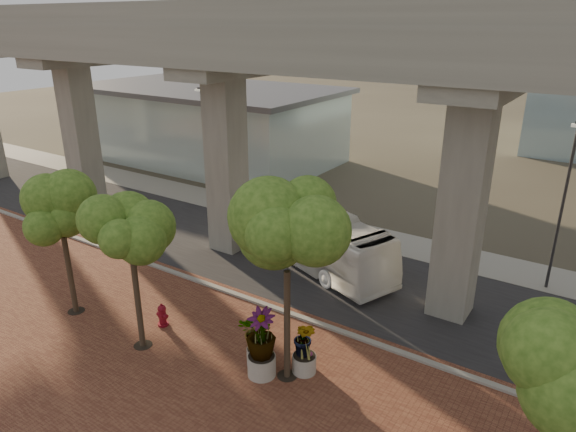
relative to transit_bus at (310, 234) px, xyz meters
The scene contains 18 objects.
ground 3.64m from the transit_bus, 62.60° to the right, with size 160.00×160.00×0.00m, color #393429.
brick_plaza 11.15m from the transit_bus, 82.05° to the right, with size 70.00×13.00×0.06m, color brown.
asphalt_road 2.31m from the transit_bus, 31.90° to the right, with size 90.00×8.00×0.04m, color black.
curb_strip 5.37m from the transit_bus, 72.83° to the right, with size 70.00×0.25×0.16m, color gray.
far_sidewalk 5.01m from the transit_bus, 71.40° to the left, with size 90.00×3.00×0.06m, color gray.
transit_viaduct 6.09m from the transit_bus, 31.90° to the right, with size 72.00×5.60×12.40m.
station_pavilion 22.68m from the transit_bus, 144.76° to the left, with size 23.00×13.00×6.30m.
transit_bus is the anchor object (origin of this frame).
fire_hydrant 8.69m from the transit_bus, 101.85° to the right, with size 0.48×0.44×0.97m.
planter_front 8.86m from the transit_bus, 70.51° to the right, with size 1.87×1.87×2.05m.
planter_right 9.39m from the transit_bus, 68.82° to the right, with size 2.41×2.41×2.57m.
planter_left 9.02m from the transit_bus, 59.83° to the right, with size 1.87×1.87×2.06m.
street_tree_far_west 11.64m from the transit_bus, 120.08° to the right, with size 3.27×3.27×5.87m.
street_tree_near_west 10.44m from the transit_bus, 98.02° to the right, with size 3.05×3.05×5.96m.
street_tree_near_east 10.07m from the transit_bus, 63.41° to the right, with size 4.15×4.15×7.16m.
street_tree_far_east 15.96m from the transit_bus, 38.20° to the right, with size 3.36×3.36×5.87m.
streetlamp_west 11.55m from the transit_bus, 157.37° to the left, with size 0.38×1.11×7.68m.
streetlamp_east 11.63m from the transit_bus, 18.10° to the left, with size 0.39×1.14×7.84m.
Camera 1 is at (10.74, -17.56, 11.60)m, focal length 32.00 mm.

